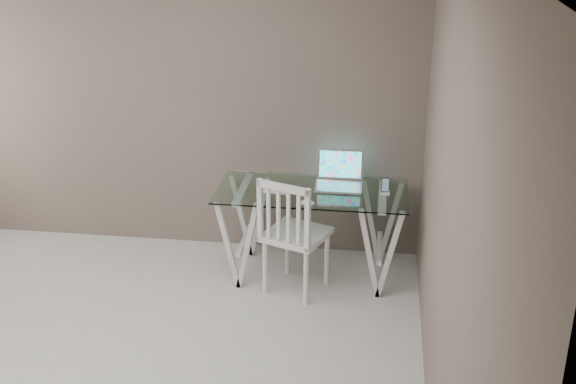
% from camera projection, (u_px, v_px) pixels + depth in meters
% --- Properties ---
extents(room, '(4.50, 4.52, 2.71)m').
position_uv_depth(room, '(58.00, 136.00, 3.82)').
color(room, beige).
rests_on(room, ground).
extents(desk, '(1.50, 0.70, 0.75)m').
position_uv_depth(desk, '(311.00, 232.00, 5.80)').
color(desk, silver).
rests_on(desk, ground).
extents(chair, '(0.57, 0.57, 0.97)m').
position_uv_depth(chair, '(291.00, 231.00, 5.47)').
color(chair, white).
rests_on(chair, ground).
extents(laptop, '(0.37, 0.34, 0.25)m').
position_uv_depth(laptop, '(339.00, 177.00, 5.76)').
color(laptop, '#B5B6BA').
rests_on(laptop, desk).
extents(keyboard, '(0.27, 0.12, 0.01)m').
position_uv_depth(keyboard, '(275.00, 191.00, 5.64)').
color(keyboard, silver).
rests_on(keyboard, desk).
extents(mouse, '(0.12, 0.07, 0.04)m').
position_uv_depth(mouse, '(307.00, 203.00, 5.39)').
color(mouse, white).
rests_on(mouse, desk).
extents(phone_dock, '(0.07, 0.07, 0.13)m').
position_uv_depth(phone_dock, '(385.00, 189.00, 5.59)').
color(phone_dock, white).
rests_on(phone_dock, desk).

